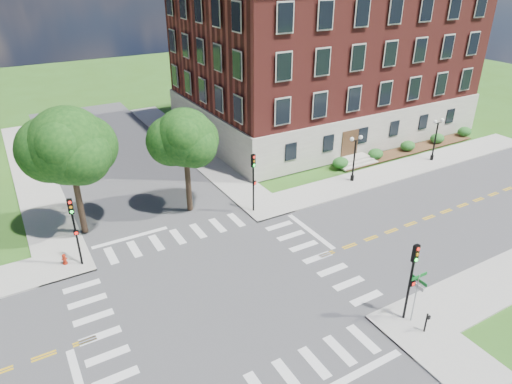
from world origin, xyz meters
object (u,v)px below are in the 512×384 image
push_button_post (426,322)px  traffic_signal_nw (74,224)px  street_sign_pole (417,289)px  twin_lamp_west (354,156)px  traffic_signal_se (412,273)px  twin_lamp_east (436,137)px  traffic_signal_ne (253,176)px  fire_hydrant (65,259)px

push_button_post → traffic_signal_nw: bearing=133.2°
street_sign_pole → push_button_post: bearing=-92.2°
twin_lamp_west → push_button_post: bearing=-119.1°
traffic_signal_se → push_button_post: 2.74m
twin_lamp_east → street_sign_pole: 24.64m
traffic_signal_ne → traffic_signal_se: bearing=-85.6°
twin_lamp_east → twin_lamp_west: bearing=178.4°
traffic_signal_nw → twin_lamp_east: (33.96, 0.76, -0.66)m
traffic_signal_se → twin_lamp_west: (9.40, 15.26, -0.66)m
traffic_signal_se → traffic_signal_nw: bearing=135.5°
twin_lamp_west → twin_lamp_east: same height
traffic_signal_ne → traffic_signal_nw: 13.33m
traffic_signal_se → push_button_post: bearing=-82.9°
traffic_signal_nw → fire_hydrant: (-0.96, 0.58, -2.72)m
traffic_signal_ne → twin_lamp_west: 10.57m
traffic_signal_se → traffic_signal_ne: size_ratio=1.00×
twin_lamp_west → twin_lamp_east: 10.11m
traffic_signal_nw → twin_lamp_west: size_ratio=1.13×
traffic_signal_se → twin_lamp_west: size_ratio=1.13×
street_sign_pole → traffic_signal_se: bearing=121.0°
twin_lamp_east → traffic_signal_se: bearing=-142.5°
street_sign_pole → traffic_signal_nw: bearing=135.2°
twin_lamp_west → fire_hydrant: size_ratio=5.64×
twin_lamp_east → street_sign_pole: size_ratio=1.36×
traffic_signal_se → twin_lamp_west: traffic_signal_se is taller
traffic_signal_nw → push_button_post: size_ratio=4.00×
street_sign_pole → twin_lamp_east: bearing=38.4°
street_sign_pole → push_button_post: (-0.04, -0.99, -1.51)m
traffic_signal_ne → twin_lamp_east: traffic_signal_ne is taller
traffic_signal_se → twin_lamp_west: 17.94m
traffic_signal_se → twin_lamp_east: 24.60m
traffic_signal_nw → push_button_post: bearing=-46.8°
traffic_signal_ne → twin_lamp_east: size_ratio=1.13×
push_button_post → twin_lamp_west: bearing=60.9°
push_button_post → fire_hydrant: push_button_post is taller
traffic_signal_nw → traffic_signal_ne: bearing=2.7°
fire_hydrant → traffic_signal_nw: bearing=-31.1°
traffic_signal_se → twin_lamp_west: bearing=58.4°
traffic_signal_ne → twin_lamp_west: size_ratio=1.13×
traffic_signal_se → traffic_signal_ne: (-1.13, 14.85, 0.00)m
push_button_post → fire_hydrant: size_ratio=1.60×
twin_lamp_west → twin_lamp_east: (10.10, -0.28, 0.00)m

